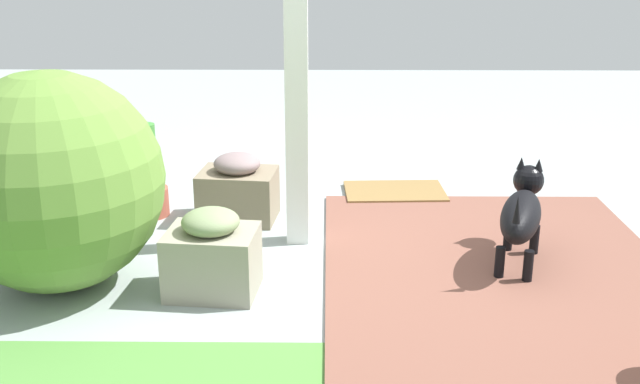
{
  "coord_description": "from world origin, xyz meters",
  "views": [
    {
      "loc": [
        0.13,
        3.86,
        1.66
      ],
      "look_at": [
        0.17,
        -0.1,
        0.32
      ],
      "focal_mm": 42.34,
      "sensor_mm": 36.0,
      "label": 1
    }
  ],
  "objects_px": {
    "stone_planter_mid": "(212,255)",
    "terracotta_pot_tall": "(148,183)",
    "stone_planter_nearest": "(238,190)",
    "doormat": "(395,192)",
    "porch_pillar": "(296,28)",
    "terracotta_pot_broad": "(66,155)",
    "dog": "(522,212)",
    "round_shrub": "(53,182)",
    "terracotta_pot_spiky": "(22,178)"
  },
  "relations": [
    {
      "from": "stone_planter_nearest",
      "to": "dog",
      "type": "height_order",
      "value": "dog"
    },
    {
      "from": "porch_pillar",
      "to": "terracotta_pot_tall",
      "type": "xyz_separation_m",
      "value": [
        0.95,
        -0.41,
        -0.99
      ]
    },
    {
      "from": "porch_pillar",
      "to": "terracotta_pot_broad",
      "type": "bearing_deg",
      "value": -26.66
    },
    {
      "from": "stone_planter_nearest",
      "to": "dog",
      "type": "relative_size",
      "value": 0.68
    },
    {
      "from": "doormat",
      "to": "terracotta_pot_tall",
      "type": "bearing_deg",
      "value": 14.91
    },
    {
      "from": "terracotta_pot_tall",
      "to": "stone_planter_nearest",
      "type": "bearing_deg",
      "value": 173.97
    },
    {
      "from": "dog",
      "to": "terracotta_pot_broad",
      "type": "bearing_deg",
      "value": -21.82
    },
    {
      "from": "doormat",
      "to": "terracotta_pot_broad",
      "type": "bearing_deg",
      "value": 0.86
    },
    {
      "from": "stone_planter_nearest",
      "to": "round_shrub",
      "type": "distance_m",
      "value": 1.26
    },
    {
      "from": "terracotta_pot_tall",
      "to": "dog",
      "type": "bearing_deg",
      "value": 161.32
    },
    {
      "from": "stone_planter_mid",
      "to": "terracotta_pot_spiky",
      "type": "height_order",
      "value": "terracotta_pot_spiky"
    },
    {
      "from": "porch_pillar",
      "to": "dog",
      "type": "bearing_deg",
      "value": 165.14
    },
    {
      "from": "terracotta_pot_spiky",
      "to": "stone_planter_nearest",
      "type": "bearing_deg",
      "value": -174.29
    },
    {
      "from": "terracotta_pot_broad",
      "to": "terracotta_pot_spiky",
      "type": "bearing_deg",
      "value": 82.82
    },
    {
      "from": "terracotta_pot_broad",
      "to": "doormat",
      "type": "xyz_separation_m",
      "value": [
        -2.2,
        -0.03,
        -0.26
      ]
    },
    {
      "from": "round_shrub",
      "to": "dog",
      "type": "height_order",
      "value": "round_shrub"
    },
    {
      "from": "round_shrub",
      "to": "terracotta_pot_broad",
      "type": "distance_m",
      "value": 1.45
    },
    {
      "from": "terracotta_pot_spiky",
      "to": "dog",
      "type": "xyz_separation_m",
      "value": [
        -2.83,
        0.53,
        -0.0
      ]
    },
    {
      "from": "stone_planter_mid",
      "to": "terracotta_pot_tall",
      "type": "xyz_separation_m",
      "value": [
        0.56,
        -1.07,
        0.01
      ]
    },
    {
      "from": "terracotta_pot_spiky",
      "to": "dog",
      "type": "distance_m",
      "value": 2.88
    },
    {
      "from": "stone_planter_mid",
      "to": "dog",
      "type": "bearing_deg",
      "value": -167.32
    },
    {
      "from": "terracotta_pot_spiky",
      "to": "doormat",
      "type": "relative_size",
      "value": 0.94
    },
    {
      "from": "round_shrub",
      "to": "terracotta_pot_tall",
      "type": "xyz_separation_m",
      "value": [
        -0.21,
        -0.98,
        -0.33
      ]
    },
    {
      "from": "stone_planter_nearest",
      "to": "doormat",
      "type": "xyz_separation_m",
      "value": [
        -1.0,
        -0.48,
        -0.17
      ]
    },
    {
      "from": "stone_planter_nearest",
      "to": "terracotta_pot_spiky",
      "type": "bearing_deg",
      "value": 5.71
    },
    {
      "from": "terracotta_pot_tall",
      "to": "doormat",
      "type": "bearing_deg",
      "value": -165.09
    },
    {
      "from": "porch_pillar",
      "to": "stone_planter_mid",
      "type": "bearing_deg",
      "value": 59.8
    },
    {
      "from": "porch_pillar",
      "to": "dog",
      "type": "height_order",
      "value": "porch_pillar"
    },
    {
      "from": "stone_planter_mid",
      "to": "round_shrub",
      "type": "bearing_deg",
      "value": -6.7
    },
    {
      "from": "round_shrub",
      "to": "doormat",
      "type": "xyz_separation_m",
      "value": [
        -1.78,
        -1.4,
        -0.52
      ]
    },
    {
      "from": "stone_planter_mid",
      "to": "terracotta_pot_broad",
      "type": "xyz_separation_m",
      "value": [
        1.19,
        -1.46,
        0.08
      ]
    },
    {
      "from": "round_shrub",
      "to": "dog",
      "type": "relative_size",
      "value": 1.47
    },
    {
      "from": "doormat",
      "to": "dog",
      "type": "bearing_deg",
      "value": 116.22
    },
    {
      "from": "dog",
      "to": "doormat",
      "type": "relative_size",
      "value": 1.09
    },
    {
      "from": "stone_planter_nearest",
      "to": "doormat",
      "type": "relative_size",
      "value": 0.74
    },
    {
      "from": "stone_planter_nearest",
      "to": "doormat",
      "type": "height_order",
      "value": "stone_planter_nearest"
    },
    {
      "from": "stone_planter_nearest",
      "to": "terracotta_pot_broad",
      "type": "distance_m",
      "value": 1.28
    },
    {
      "from": "porch_pillar",
      "to": "stone_planter_mid",
      "type": "xyz_separation_m",
      "value": [
        0.39,
        0.67,
        -1.0
      ]
    },
    {
      "from": "porch_pillar",
      "to": "terracotta_pot_tall",
      "type": "height_order",
      "value": "porch_pillar"
    },
    {
      "from": "round_shrub",
      "to": "terracotta_pot_spiky",
      "type": "relative_size",
      "value": 1.72
    },
    {
      "from": "terracotta_pot_tall",
      "to": "terracotta_pot_broad",
      "type": "xyz_separation_m",
      "value": [
        0.63,
        -0.39,
        0.07
      ]
    },
    {
      "from": "porch_pillar",
      "to": "stone_planter_nearest",
      "type": "height_order",
      "value": "porch_pillar"
    },
    {
      "from": "porch_pillar",
      "to": "doormat",
      "type": "distance_m",
      "value": 1.57
    },
    {
      "from": "round_shrub",
      "to": "terracotta_pot_tall",
      "type": "bearing_deg",
      "value": -102.13
    },
    {
      "from": "terracotta_pot_tall",
      "to": "doormat",
      "type": "relative_size",
      "value": 0.87
    },
    {
      "from": "terracotta_pot_tall",
      "to": "doormat",
      "type": "xyz_separation_m",
      "value": [
        -1.57,
        -0.42,
        -0.19
      ]
    },
    {
      "from": "round_shrub",
      "to": "dog",
      "type": "distance_m",
      "value": 2.37
    },
    {
      "from": "porch_pillar",
      "to": "terracotta_pot_tall",
      "type": "bearing_deg",
      "value": -23.22
    },
    {
      "from": "porch_pillar",
      "to": "dog",
      "type": "xyz_separation_m",
      "value": [
        -1.18,
        0.31,
        -0.91
      ]
    },
    {
      "from": "terracotta_pot_broad",
      "to": "terracotta_pot_tall",
      "type": "bearing_deg",
      "value": 148.54
    }
  ]
}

